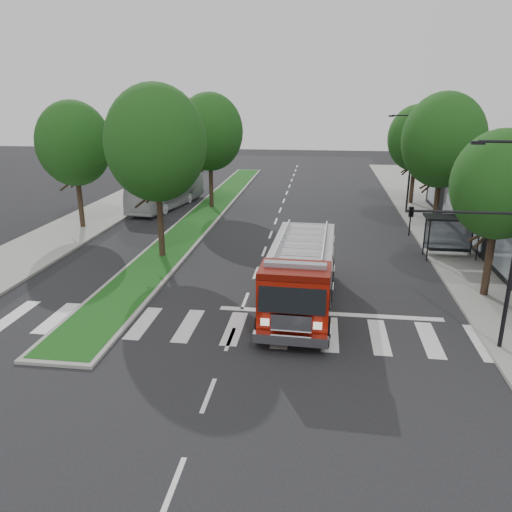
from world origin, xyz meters
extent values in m
plane|color=black|center=(0.00, 0.00, 0.00)|extent=(140.00, 140.00, 0.00)
cube|color=gray|center=(12.50, 10.00, 0.07)|extent=(5.00, 80.00, 0.15)
cube|color=gray|center=(-14.50, 10.00, 0.07)|extent=(5.00, 80.00, 0.15)
cube|color=gray|center=(-6.00, 18.00, 0.07)|extent=(3.00, 50.00, 0.14)
cube|color=#134012|center=(-6.00, 18.00, 0.14)|extent=(2.60, 49.50, 0.02)
cylinder|color=black|center=(9.80, 7.40, 1.25)|extent=(0.08, 0.08, 2.50)
cylinder|color=black|center=(12.60, 7.40, 1.25)|extent=(0.08, 0.08, 2.50)
cylinder|color=black|center=(9.80, 8.60, 1.25)|extent=(0.08, 0.08, 2.50)
cylinder|color=black|center=(12.60, 8.60, 1.25)|extent=(0.08, 0.08, 2.50)
cube|color=black|center=(11.20, 8.00, 2.55)|extent=(3.20, 1.60, 0.12)
cube|color=#8C99A5|center=(11.20, 8.70, 1.30)|extent=(2.80, 0.04, 1.80)
cube|color=black|center=(11.20, 8.00, 0.55)|extent=(2.40, 0.40, 0.08)
cylinder|color=black|center=(11.50, 2.00, 1.87)|extent=(0.36, 0.36, 3.74)
ellipsoid|color=#10390F|center=(11.50, 2.00, 5.53)|extent=(4.40, 4.40, 5.06)
cylinder|color=black|center=(11.50, 14.00, 2.20)|extent=(0.36, 0.36, 4.40)
ellipsoid|color=#10390F|center=(11.50, 14.00, 6.50)|extent=(5.60, 5.60, 6.44)
cylinder|color=black|center=(11.50, 24.00, 1.98)|extent=(0.36, 0.36, 3.96)
ellipsoid|color=#10390F|center=(11.50, 24.00, 5.85)|extent=(5.00, 5.00, 5.75)
cylinder|color=black|center=(-6.00, 6.00, 2.31)|extent=(0.36, 0.36, 4.62)
ellipsoid|color=#10390F|center=(-6.00, 6.00, 6.83)|extent=(5.80, 5.80, 6.67)
cylinder|color=black|center=(-6.00, 20.00, 2.20)|extent=(0.36, 0.36, 4.40)
ellipsoid|color=#10390F|center=(-6.00, 20.00, 6.50)|extent=(5.60, 5.60, 6.44)
cylinder|color=black|center=(-14.00, 12.00, 2.09)|extent=(0.36, 0.36, 4.18)
ellipsoid|color=#10390F|center=(-14.00, 12.00, 6.17)|extent=(5.20, 5.20, 5.98)
cylinder|color=black|center=(9.60, -3.50, 7.90)|extent=(1.80, 0.10, 0.10)
cube|color=black|center=(8.70, -3.50, 7.85)|extent=(0.45, 0.20, 0.12)
cylinder|color=black|center=(8.50, -3.50, 5.40)|extent=(4.00, 0.10, 0.10)
imported|color=black|center=(6.70, -3.50, 5.00)|extent=(0.18, 0.22, 1.10)
cylinder|color=black|center=(10.50, 20.00, 4.00)|extent=(0.16, 0.16, 8.00)
cylinder|color=black|center=(9.60, 20.00, 7.90)|extent=(1.80, 0.10, 0.10)
cube|color=black|center=(8.70, 20.00, 7.85)|extent=(0.45, 0.20, 0.12)
cube|color=#610D05|center=(2.66, -0.28, 0.55)|extent=(3.07, 9.31, 0.27)
cube|color=#961408|center=(2.69, 0.59, 1.70)|extent=(2.99, 7.12, 2.20)
cube|color=#961408|center=(2.53, -3.69, 1.70)|extent=(2.81, 2.07, 2.31)
cube|color=#B2B2B7|center=(2.69, 0.59, 2.85)|extent=(2.99, 7.12, 0.13)
cylinder|color=#B2B2B7|center=(1.70, 0.63, 3.07)|extent=(0.35, 6.59, 0.11)
cylinder|color=#B2B2B7|center=(3.68, 0.56, 3.07)|extent=(0.35, 6.59, 0.11)
cube|color=silver|center=(2.49, -4.95, 0.66)|extent=(2.87, 0.49, 0.38)
cube|color=#8C99A5|center=(2.53, -3.69, 3.18)|extent=(2.43, 0.47, 0.20)
cylinder|color=black|center=(1.26, -3.97, 0.60)|extent=(0.43, 1.22, 1.21)
cylinder|color=black|center=(3.78, -4.06, 0.60)|extent=(0.43, 1.22, 1.21)
cylinder|color=black|center=(1.43, 0.64, 0.60)|extent=(0.43, 1.22, 1.21)
cylinder|color=black|center=(3.95, 0.55, 0.60)|extent=(0.43, 1.22, 1.21)
cylinder|color=black|center=(1.52, 3.27, 0.60)|extent=(0.43, 1.22, 1.21)
cylinder|color=black|center=(4.04, 3.18, 0.60)|extent=(0.43, 1.22, 1.21)
imported|color=#B7B6BB|center=(-9.96, 20.07, 1.47)|extent=(4.23, 10.82, 2.94)
camera|label=1|loc=(3.40, -21.87, 9.41)|focal=35.00mm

